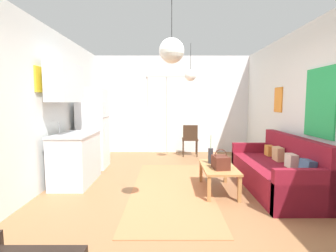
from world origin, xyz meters
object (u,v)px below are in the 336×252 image
bamboo_vase (209,156)px  pendant_lamp_near (171,51)px  coffee_table (217,169)px  pendant_lamp_far (189,75)px  couch (277,173)px  accent_chair (189,138)px  refrigerator (92,128)px  handbag (219,162)px

bamboo_vase → pendant_lamp_near: bearing=-117.4°
coffee_table → pendant_lamp_far: bearing=100.8°
pendant_lamp_far → couch: bearing=-50.2°
bamboo_vase → pendant_lamp_far: bearing=98.3°
bamboo_vase → accent_chair: size_ratio=0.57×
couch → accent_chair: bearing=115.6°
couch → coffee_table: couch is taller
refrigerator → accent_chair: refrigerator is taller
refrigerator → pendant_lamp_near: 3.31m
handbag → refrigerator: refrigerator is taller
coffee_table → handbag: size_ratio=3.16×
handbag → pendant_lamp_near: (-0.77, -0.96, 1.49)m
pendant_lamp_near → pendant_lamp_far: bearing=80.7°
pendant_lamp_near → pendant_lamp_far: same height
bamboo_vase → refrigerator: 2.71m
couch → handbag: 1.06m
coffee_table → refrigerator: refrigerator is taller
coffee_table → pendant_lamp_far: (-0.32, 1.66, 1.66)m
pendant_lamp_near → pendant_lamp_far: size_ratio=1.03×
couch → pendant_lamp_far: 2.70m
couch → handbag: (-1.00, -0.24, 0.23)m
accent_chair → pendant_lamp_far: pendant_lamp_far is taller
coffee_table → accent_chair: 2.65m
couch → coffee_table: 1.01m
refrigerator → couch: bearing=-22.2°
couch → pendant_lamp_near: 2.75m
handbag → pendant_lamp_near: bearing=-128.8°
coffee_table → handbag: (-0.00, -0.16, 0.16)m
accent_chair → pendant_lamp_near: 4.09m
bamboo_vase → pendant_lamp_far: 2.11m
bamboo_vase → couch: bearing=-5.1°
refrigerator → pendant_lamp_near: bearing=-57.2°
accent_chair → pendant_lamp_near: pendant_lamp_near is taller
coffee_table → pendant_lamp_far: 2.37m
pendant_lamp_near → accent_chair: bearing=81.7°
couch → handbag: bearing=-166.5°
coffee_table → bamboo_vase: 0.27m
accent_chair → coffee_table: bearing=97.1°
bamboo_vase → accent_chair: (-0.13, 2.46, -0.06)m
coffee_table → pendant_lamp_near: size_ratio=1.15×
refrigerator → pendant_lamp_near: pendant_lamp_near is taller
bamboo_vase → pendant_lamp_far: size_ratio=0.58×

